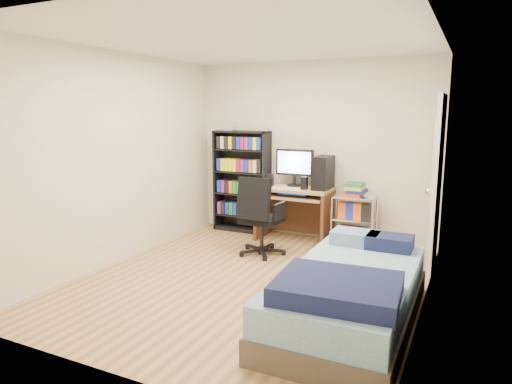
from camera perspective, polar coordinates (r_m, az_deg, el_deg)
The scene contains 7 objects.
room at distance 4.72m, azimuth -0.80°, elevation 3.27°, with size 3.58×4.08×2.58m.
media_shelf at distance 6.88m, azimuth -1.79°, elevation 1.49°, with size 0.86×0.29×1.58m.
computer_desk at distance 6.39m, azimuth 5.89°, elevation -0.04°, with size 1.02×0.59×1.28m.
office_chair at distance 5.79m, azimuth 0.53°, elevation -4.79°, with size 0.64×0.64×1.02m.
wire_cart at distance 6.13m, azimuth 12.22°, elevation -1.77°, with size 0.56×0.42×0.88m.
bed at distance 4.08m, azimuth 11.57°, elevation -12.41°, with size 1.05×2.09×0.60m.
door at distance 5.61m, azimuth 21.69°, elevation 1.06°, with size 0.12×0.80×2.00m.
Camera 1 is at (2.10, -4.19, 1.81)m, focal length 32.00 mm.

